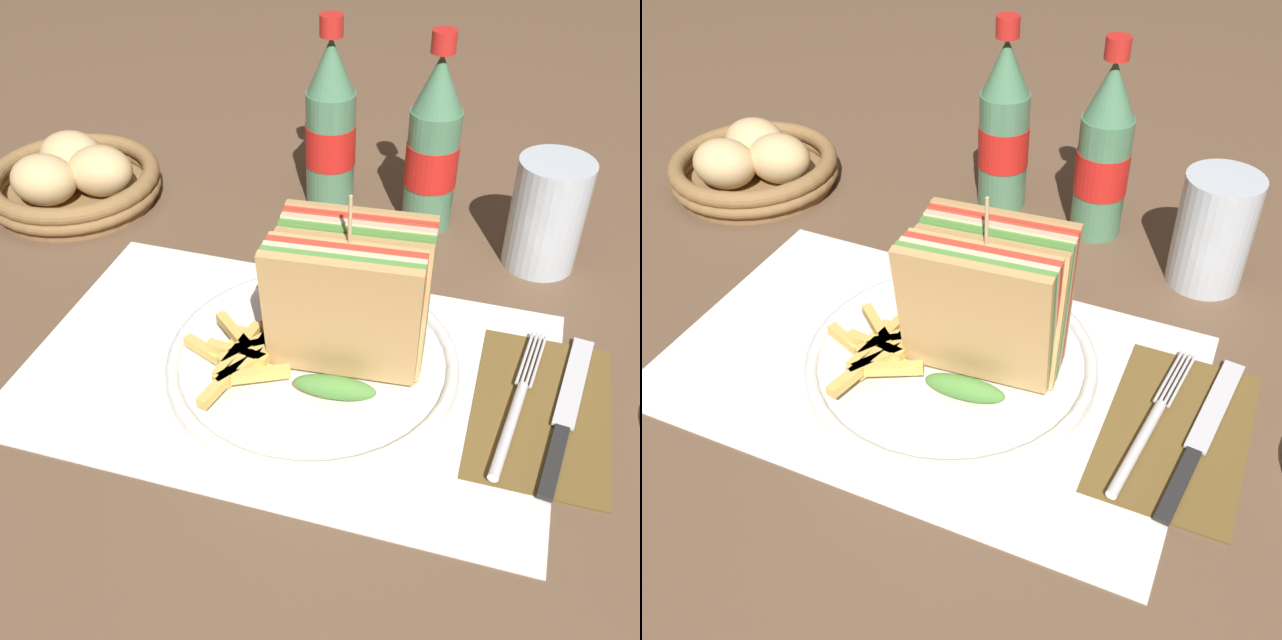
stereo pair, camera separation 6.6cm
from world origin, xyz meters
TOP-DOWN VIEW (x-y plane):
  - ground_plane at (0.00, 0.00)m, footprint 4.00×4.00m
  - placemat at (-0.01, -0.01)m, footprint 0.47×0.30m
  - plate_main at (0.01, 0.00)m, footprint 0.26×0.26m
  - club_sandwich at (0.04, 0.00)m, footprint 0.13×0.11m
  - fries_pile at (-0.04, -0.03)m, footprint 0.11×0.11m
  - ketchup_blob at (-0.03, 0.02)m, footprint 0.03×0.03m
  - napkin at (0.21, 0.01)m, footprint 0.11×0.19m
  - fork at (0.19, -0.01)m, footprint 0.03×0.18m
  - knife at (0.23, 0.00)m, footprint 0.04×0.20m
  - coke_bottle_near at (-0.06, 0.29)m, footprint 0.06×0.06m
  - coke_bottle_far at (0.06, 0.28)m, footprint 0.06×0.06m
  - glass_near at (0.19, 0.23)m, footprint 0.08×0.08m
  - bread_basket at (-0.35, 0.21)m, footprint 0.20×0.20m

SIDE VIEW (x-z plane):
  - ground_plane at x=0.00m, z-range 0.00..0.00m
  - placemat at x=-0.01m, z-range 0.00..0.00m
  - napkin at x=0.21m, z-range 0.00..0.00m
  - knife at x=0.23m, z-range 0.00..0.01m
  - fork at x=0.19m, z-range 0.00..0.01m
  - plate_main at x=0.01m, z-range 0.00..0.02m
  - ketchup_blob at x=-0.03m, z-range 0.02..0.03m
  - bread_basket at x=-0.35m, z-range -0.01..0.06m
  - fries_pile at x=-0.04m, z-range 0.02..0.04m
  - glass_near at x=0.19m, z-range -0.01..0.11m
  - club_sandwich at x=0.04m, z-range 0.00..0.16m
  - coke_bottle_near at x=-0.06m, z-range -0.02..0.20m
  - coke_bottle_far at x=0.06m, z-range -0.02..0.20m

